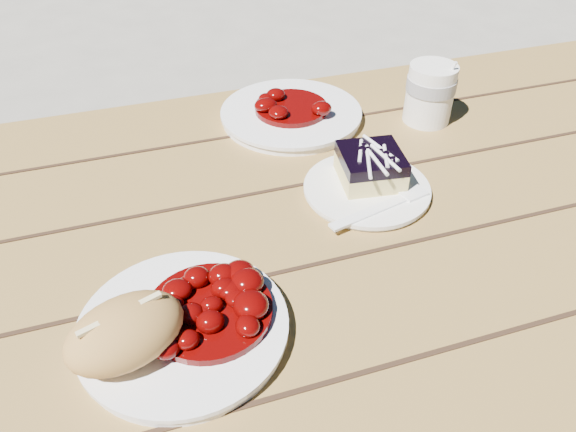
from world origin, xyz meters
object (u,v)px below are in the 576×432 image
object	(u,v)px
bread_roll	(125,332)
second_plate	(291,115)
picnic_table	(272,312)
coffee_cup	(430,94)
blueberry_cake	(371,166)
dessert_plate	(367,190)
main_plate	(183,329)

from	to	relation	value
bread_roll	second_plate	distance (m)	0.52
picnic_table	coffee_cup	xyz separation A→B (m)	(0.33, 0.19, 0.21)
bread_roll	blueberry_cake	xyz separation A→B (m)	(0.35, 0.21, -0.01)
dessert_plate	blueberry_cake	size ratio (longest dim) A/B	1.81
main_plate	coffee_cup	distance (m)	0.57
second_plate	dessert_plate	bearing A→B (deg)	-80.92
blueberry_cake	coffee_cup	bearing A→B (deg)	47.84
dessert_plate	second_plate	size ratio (longest dim) A/B	0.74
main_plate	coffee_cup	world-z (taller)	coffee_cup
main_plate	dessert_plate	bearing A→B (deg)	30.74
bread_roll	dessert_plate	world-z (taller)	bread_roll
coffee_cup	picnic_table	bearing A→B (deg)	-149.81
main_plate	second_plate	distance (m)	0.47
main_plate	blueberry_cake	xyz separation A→B (m)	(0.30, 0.19, 0.03)
picnic_table	blueberry_cake	distance (m)	0.26
picnic_table	second_plate	world-z (taller)	second_plate
blueberry_cake	second_plate	size ratio (longest dim) A/B	0.41
picnic_table	second_plate	size ratio (longest dim) A/B	8.64
main_plate	second_plate	xyz separation A→B (m)	(0.25, 0.40, 0.00)
blueberry_cake	bread_roll	bearing A→B (deg)	-142.08
coffee_cup	second_plate	size ratio (longest dim) A/B	0.42
main_plate	bread_roll	size ratio (longest dim) A/B	1.81
main_plate	blueberry_cake	size ratio (longest dim) A/B	2.29
coffee_cup	main_plate	bearing A→B (deg)	-144.81
picnic_table	dessert_plate	distance (m)	0.23
bread_roll	second_plate	xyz separation A→B (m)	(0.31, 0.42, -0.04)
bread_roll	second_plate	world-z (taller)	bread_roll
blueberry_cake	main_plate	bearing A→B (deg)	-140.37
main_plate	dessert_plate	distance (m)	0.33
picnic_table	coffee_cup	bearing A→B (deg)	30.19
dessert_plate	coffee_cup	bearing A→B (deg)	41.42
bread_roll	coffee_cup	distance (m)	0.63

